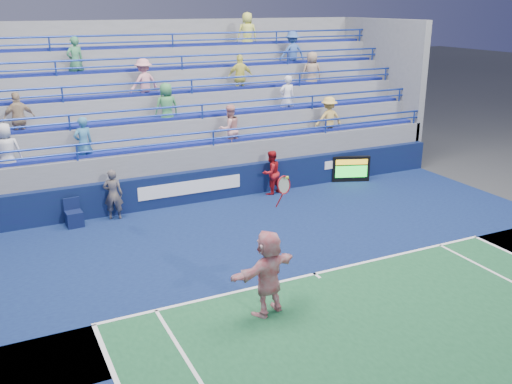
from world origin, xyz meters
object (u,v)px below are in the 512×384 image
serve_speed_board (351,169)px  line_judge (113,195)px  ball_girl (271,173)px  tennis_player (268,273)px  judge_chair (74,218)px

serve_speed_board → line_judge: bearing=-179.7°
serve_speed_board → ball_girl: bearing=179.7°
tennis_player → ball_girl: tennis_player is taller
judge_chair → tennis_player: (2.98, -7.12, 0.70)m
judge_chair → tennis_player: bearing=-67.3°
ball_girl → line_judge: bearing=-18.4°
tennis_player → ball_girl: (3.83, 7.28, -0.18)m
tennis_player → line_judge: 7.42m
tennis_player → line_judge: bearing=103.6°
line_judge → judge_chair: bearing=23.2°
judge_chair → line_judge: bearing=4.2°
judge_chair → tennis_player: size_ratio=0.28×
judge_chair → line_judge: size_ratio=0.53×
serve_speed_board → judge_chair: (-10.21, -0.14, -0.22)m
tennis_player → ball_girl: size_ratio=1.96×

